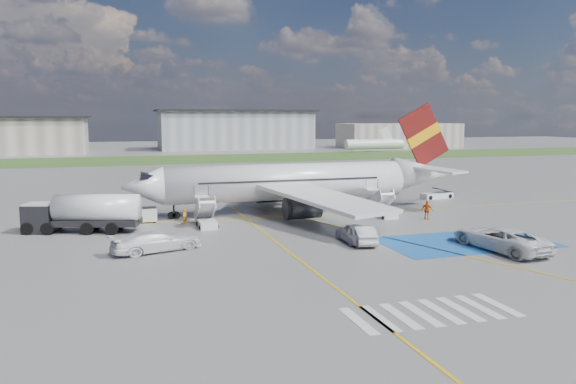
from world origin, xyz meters
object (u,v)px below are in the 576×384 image
at_px(fuel_tanker, 83,216).
at_px(car_silver_b, 362,235).
at_px(belt_loader, 437,196).
at_px(van_white_b, 157,238).
at_px(airliner, 300,181).
at_px(gpu_cart, 147,216).
at_px(car_silver_a, 354,233).
at_px(van_white_a, 500,234).

bearing_deg(fuel_tanker, car_silver_b, -10.76).
bearing_deg(belt_loader, van_white_b, -162.70).
distance_m(airliner, fuel_tanker, 22.43).
bearing_deg(car_silver_b, gpu_cart, -31.61).
bearing_deg(airliner, belt_loader, 13.34).
xyz_separation_m(belt_loader, car_silver_a, (-20.35, -20.09, 0.46)).
relative_size(car_silver_b, van_white_a, 0.70).
height_order(gpu_cart, car_silver_b, gpu_cart).
relative_size(airliner, van_white_b, 6.89).
relative_size(fuel_tanker, car_silver_b, 2.26).
relative_size(car_silver_a, car_silver_b, 1.03).
bearing_deg(van_white_a, van_white_b, -21.65).
distance_m(fuel_tanker, van_white_a, 35.62).
height_order(gpu_cart, van_white_b, van_white_b).
distance_m(fuel_tanker, belt_loader, 42.91).
relative_size(gpu_cart, van_white_a, 0.29).
xyz_separation_m(car_silver_a, van_white_a, (9.79, -5.77, 0.42)).
bearing_deg(airliner, car_silver_b, -89.84).
distance_m(belt_loader, car_silver_a, 28.60).
distance_m(car_silver_a, car_silver_b, 0.73).
relative_size(airliner, car_silver_a, 7.76).
relative_size(gpu_cart, car_silver_a, 0.40).
distance_m(airliner, belt_loader, 20.78).
xyz_separation_m(gpu_cart, car_silver_a, (15.86, -14.09, 0.12)).
xyz_separation_m(airliner, car_silver_a, (-0.35, -15.35, -2.58)).
relative_size(airliner, gpu_cart, 19.64).
xyz_separation_m(belt_loader, car_silver_b, (-19.96, -20.70, 0.42)).
relative_size(belt_loader, van_white_a, 0.73).
xyz_separation_m(fuel_tanker, belt_loader, (41.94, 9.00, -1.11)).
distance_m(belt_loader, van_white_b, 40.62).
distance_m(car_silver_a, van_white_a, 11.37).
xyz_separation_m(airliner, fuel_tanker, (-21.94, -4.26, -1.94)).
height_order(fuel_tanker, van_white_a, fuel_tanker).
xyz_separation_m(car_silver_b, van_white_b, (-16.22, 2.26, 0.29)).
bearing_deg(gpu_cart, van_white_b, -88.50).
distance_m(airliner, van_white_a, 23.23).
distance_m(belt_loader, car_silver_b, 28.76).
height_order(airliner, car_silver_a, airliner).
height_order(car_silver_b, van_white_b, van_white_b).
distance_m(gpu_cart, belt_loader, 36.71).
bearing_deg(belt_loader, gpu_cart, 179.71).
bearing_deg(airliner, van_white_b, -139.74).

